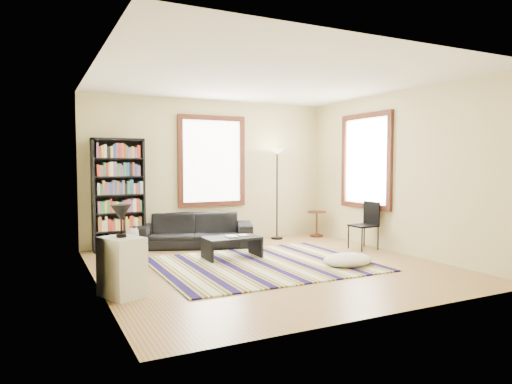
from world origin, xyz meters
name	(u,v)px	position (x,y,z in m)	size (l,w,h in m)	color
floor	(271,269)	(0.00, 0.00, -0.05)	(5.00, 5.00, 0.10)	#A88D4C
ceiling	(271,76)	(0.00, 0.00, 2.85)	(5.00, 5.00, 0.10)	white
wall_back	(211,171)	(0.00, 2.55, 1.40)	(5.00, 0.10, 2.80)	#D0BC8C
wall_front	(391,179)	(0.00, -2.55, 1.40)	(5.00, 0.10, 2.80)	#D0BC8C
wall_left	(91,176)	(-2.55, 0.00, 1.40)	(0.10, 5.00, 2.80)	#D0BC8C
wall_right	(400,172)	(2.55, 0.00, 1.40)	(0.10, 5.00, 2.80)	#D0BC8C
window_back	(212,161)	(0.00, 2.47, 1.60)	(1.20, 0.06, 1.60)	white
window_right	(366,161)	(2.47, 0.80, 1.60)	(0.06, 1.20, 1.60)	white
rug	(263,264)	(-0.06, 0.14, 0.01)	(3.20, 2.56, 0.02)	#120D42
sofa	(194,230)	(-0.52, 2.05, 0.31)	(2.14, 0.84, 0.63)	black
bookshelf	(118,195)	(-1.84, 2.32, 1.00)	(0.90, 0.30, 2.00)	black
coffee_table	(232,248)	(-0.31, 0.75, 0.18)	(0.90, 0.50, 0.36)	black
book_a	(226,237)	(-0.41, 0.75, 0.37)	(0.18, 0.24, 0.02)	beige
book_b	(239,235)	(-0.16, 0.80, 0.37)	(0.15, 0.20, 0.02)	beige
floor_cushion	(348,260)	(1.05, -0.52, 0.10)	(0.79, 0.59, 0.20)	silver
floor_lamp	(277,194)	(1.30, 2.15, 0.93)	(0.30, 0.30, 1.86)	black
side_table	(317,224)	(2.20, 2.04, 0.27)	(0.40, 0.40, 0.54)	#4F1F13
folding_chair	(363,226)	(2.15, 0.46, 0.43)	(0.42, 0.40, 0.86)	black
white_cabinet	(122,267)	(-2.30, -0.61, 0.35)	(0.38, 0.50, 0.70)	silver
table_lamp	(121,221)	(-2.30, -0.61, 0.89)	(0.24, 0.24, 0.38)	black
dog	(133,243)	(-1.77, 1.36, 0.27)	(0.39, 0.54, 0.54)	silver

